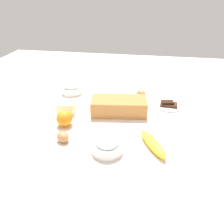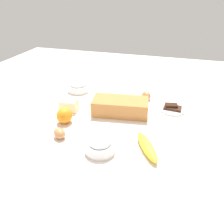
# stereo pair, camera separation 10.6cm
# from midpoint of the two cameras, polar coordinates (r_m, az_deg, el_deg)

# --- Properties ---
(ground_plane) EXTENTS (2.40, 2.40, 0.02)m
(ground_plane) POSITION_cam_midpoint_polar(r_m,az_deg,el_deg) (1.09, 2.80, -2.36)
(ground_plane) COLOR beige
(loaf_pan) EXTENTS (0.29, 0.17, 0.08)m
(loaf_pan) POSITION_cam_midpoint_polar(r_m,az_deg,el_deg) (1.11, 4.90, 1.44)
(loaf_pan) COLOR #B77A3D
(loaf_pan) RESTS_ON ground_plane
(flour_bowl) EXTENTS (0.13, 0.13, 0.06)m
(flour_bowl) POSITION_cam_midpoint_polar(r_m,az_deg,el_deg) (1.38, -6.57, 6.53)
(flour_bowl) COLOR white
(flour_bowl) RESTS_ON ground_plane
(sugar_bowl) EXTENTS (0.12, 0.12, 0.06)m
(sugar_bowl) POSITION_cam_midpoint_polar(r_m,az_deg,el_deg) (0.87, 0.39, -8.75)
(sugar_bowl) COLOR white
(sugar_bowl) RESTS_ON ground_plane
(banana) EXTENTS (0.13, 0.19, 0.04)m
(banana) POSITION_cam_midpoint_polar(r_m,az_deg,el_deg) (0.89, 12.58, -8.95)
(banana) COLOR yellow
(banana) RESTS_ON ground_plane
(orange_fruit) EXTENTS (0.08, 0.08, 0.08)m
(orange_fruit) POSITION_cam_midpoint_polar(r_m,az_deg,el_deg) (1.05, -9.59, -1.02)
(orange_fruit) COLOR orange
(orange_fruit) RESTS_ON ground_plane
(butter_block) EXTENTS (0.10, 0.07, 0.06)m
(butter_block) POSITION_cam_midpoint_polar(r_m,az_deg,el_deg) (1.16, -8.65, 1.67)
(butter_block) COLOR #F4EDB2
(butter_block) RESTS_ON ground_plane
(egg_near_butter) EXTENTS (0.08, 0.08, 0.05)m
(egg_near_butter) POSITION_cam_midpoint_polar(r_m,az_deg,el_deg) (1.29, 11.29, 4.21)
(egg_near_butter) COLOR #B17748
(egg_near_butter) RESTS_ON ground_plane
(egg_beside_bowl) EXTENTS (0.08, 0.07, 0.05)m
(egg_beside_bowl) POSITION_cam_midpoint_polar(r_m,az_deg,el_deg) (0.96, -10.56, -5.62)
(egg_beside_bowl) COLOR #BB7F4D
(egg_beside_bowl) RESTS_ON ground_plane
(chocolate_plate) EXTENTS (0.13, 0.13, 0.03)m
(chocolate_plate) POSITION_cam_midpoint_polar(r_m,az_deg,el_deg) (1.21, 17.97, 0.77)
(chocolate_plate) COLOR white
(chocolate_plate) RESTS_ON ground_plane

